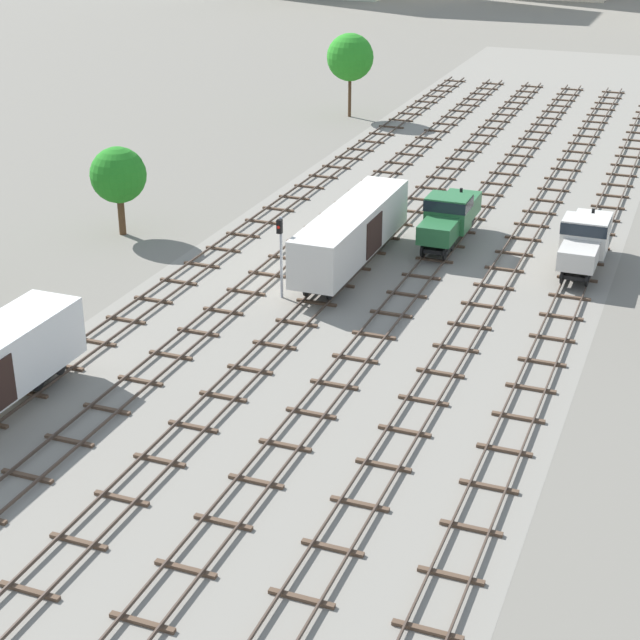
# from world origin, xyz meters

# --- Properties ---
(ground_plane) EXTENTS (480.00, 480.00, 0.00)m
(ground_plane) POSITION_xyz_m (0.00, 56.00, 0.00)
(ground_plane) COLOR slate
(ballast_bed) EXTENTS (26.05, 176.00, 0.01)m
(ballast_bed) POSITION_xyz_m (0.00, 56.00, 0.00)
(ballast_bed) COLOR gray
(ballast_bed) RESTS_ON ground
(track_far_left) EXTENTS (2.40, 126.00, 0.29)m
(track_far_left) POSITION_xyz_m (-11.02, 57.00, 0.14)
(track_far_left) COLOR #47382D
(track_far_left) RESTS_ON ground
(track_left) EXTENTS (2.40, 126.00, 0.29)m
(track_left) POSITION_xyz_m (-6.61, 57.00, 0.14)
(track_left) COLOR #47382D
(track_left) RESTS_ON ground
(track_centre_left) EXTENTS (2.40, 126.00, 0.29)m
(track_centre_left) POSITION_xyz_m (-2.20, 57.00, 0.14)
(track_centre_left) COLOR #47382D
(track_centre_left) RESTS_ON ground
(track_centre) EXTENTS (2.40, 126.00, 0.29)m
(track_centre) POSITION_xyz_m (2.20, 57.00, 0.14)
(track_centre) COLOR #47382D
(track_centre) RESTS_ON ground
(track_centre_right) EXTENTS (2.40, 126.00, 0.29)m
(track_centre_right) POSITION_xyz_m (6.61, 57.00, 0.14)
(track_centre_right) COLOR #47382D
(track_centre_right) RESTS_ON ground
(track_right) EXTENTS (2.40, 126.00, 0.29)m
(track_right) POSITION_xyz_m (11.02, 57.00, 0.14)
(track_right) COLOR #47382D
(track_right) RESTS_ON ground
(freight_boxcar_centre_left_near) EXTENTS (2.87, 14.00, 3.60)m
(freight_boxcar_centre_left_near) POSITION_xyz_m (-2.20, 58.39, 2.45)
(freight_boxcar_centre_left_near) COLOR beige
(freight_boxcar_centre_left_near) RESTS_ON ground
(shunter_loco_right_mid) EXTENTS (2.74, 8.46, 3.10)m
(shunter_loco_right_mid) POSITION_xyz_m (11.02, 63.53, 2.01)
(shunter_loco_right_mid) COLOR beige
(shunter_loco_right_mid) RESTS_ON ground
(shunter_loco_centre_midfar) EXTENTS (2.74, 8.46, 3.10)m
(shunter_loco_centre_midfar) POSITION_xyz_m (2.20, 64.86, 2.01)
(shunter_loco_centre_midfar) COLOR #286638
(shunter_loco_centre_midfar) RESTS_ON ground
(signal_post_near) EXTENTS (0.28, 0.47, 4.84)m
(signal_post_near) POSITION_xyz_m (-4.41, 52.60, 3.11)
(signal_post_near) COLOR gray
(signal_post_near) RESTS_ON ground
(lineside_tree_1) EXTENTS (3.72, 3.72, 5.96)m
(lineside_tree_1) POSITION_xyz_m (-18.70, 58.94, 4.07)
(lineside_tree_1) COLOR #4C331E
(lineside_tree_1) RESTS_ON ground
(lineside_tree_2) EXTENTS (4.53, 4.53, 8.02)m
(lineside_tree_2) POSITION_xyz_m (-16.29, 97.45, 5.74)
(lineside_tree_2) COLOR #4C331E
(lineside_tree_2) RESTS_ON ground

